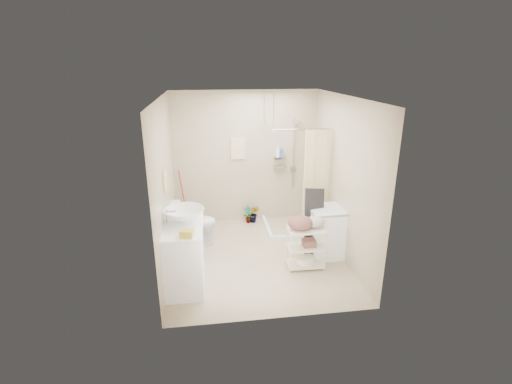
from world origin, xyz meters
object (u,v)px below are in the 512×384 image
at_px(vanity, 183,254).
at_px(laundry_rack, 306,244).
at_px(washing_machine, 325,232).
at_px(toilet, 194,223).

height_order(vanity, laundry_rack, vanity).
distance_m(washing_machine, laundry_rack, 0.56).
bearing_deg(vanity, toilet, 85.20).
bearing_deg(toilet, laundry_rack, -122.49).
relative_size(vanity, laundry_rack, 1.35).
height_order(vanity, toilet, vanity).
xyz_separation_m(vanity, toilet, (0.12, 1.24, -0.07)).
bearing_deg(washing_machine, vanity, -168.17).
height_order(toilet, washing_machine, washing_machine).
height_order(washing_machine, laundry_rack, washing_machine).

